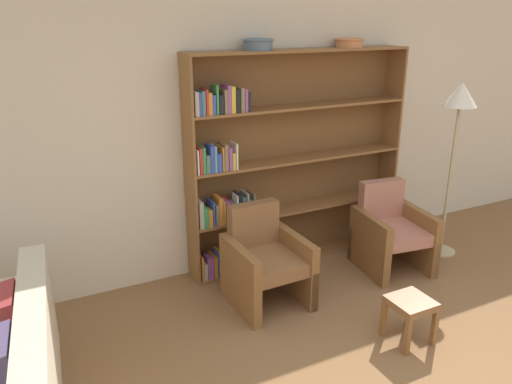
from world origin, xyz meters
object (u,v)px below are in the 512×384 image
object	(u,v)px
bookshelf	(279,164)
floor_lamp	(459,111)
bowl_terracotta	(350,42)
footstool	(410,308)
bowl_slate	(258,44)
armchair_leather	(265,261)
armchair_cushioned	(391,232)

from	to	relation	value
bookshelf	floor_lamp	world-z (taller)	bookshelf
bowl_terracotta	footstool	xyz separation A→B (m)	(-0.52, -1.69, -1.93)
bowl_slate	floor_lamp	xyz separation A→B (m)	(1.95, -0.64, -0.67)
bookshelf	armchair_leather	xyz separation A→B (m)	(-0.50, -0.66, -0.67)
armchair_cushioned	footstool	xyz separation A→B (m)	(-0.71, -1.05, -0.10)
bookshelf	bowl_slate	xyz separation A→B (m)	(-0.25, -0.03, 1.17)
bookshelf	footstool	distance (m)	1.90
bowl_slate	bowl_terracotta	world-z (taller)	bowl_slate
armchair_cushioned	armchair_leather	bearing A→B (deg)	7.63
bookshelf	armchair_leather	distance (m)	1.07
footstool	bookshelf	bearing A→B (deg)	97.98
footstool	armchair_cushioned	bearing A→B (deg)	56.05
floor_lamp	footstool	distance (m)	2.20
footstool	bowl_slate	bearing A→B (deg)	106.16
armchair_leather	floor_lamp	world-z (taller)	floor_lamp
floor_lamp	armchair_cushioned	bearing A→B (deg)	-179.61
armchair_cushioned	floor_lamp	xyz separation A→B (m)	(0.75, 0.01, 1.17)
bowl_terracotta	floor_lamp	xyz separation A→B (m)	(0.93, -0.64, -0.66)
bookshelf	bowl_terracotta	distance (m)	1.39
bowl_slate	bookshelf	bearing A→B (deg)	5.72
bookshelf	floor_lamp	size ratio (longest dim) A/B	1.28
bowl_terracotta	armchair_leather	distance (m)	2.32
bowl_terracotta	footstool	bearing A→B (deg)	-107.22
bowl_terracotta	armchair_cushioned	world-z (taller)	bowl_terracotta
bookshelf	bowl_slate	distance (m)	1.20
bookshelf	bowl_terracotta	bearing A→B (deg)	-1.87
bowl_slate	armchair_cushioned	size ratio (longest dim) A/B	0.32
bookshelf	bowl_terracotta	world-z (taller)	bowl_terracotta
bowl_slate	floor_lamp	bearing A→B (deg)	-18.06
armchair_cushioned	bowl_slate	bearing A→B (deg)	-20.44
floor_lamp	bookshelf	bearing A→B (deg)	158.76
armchair_leather	footstool	bearing A→B (deg)	124.06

